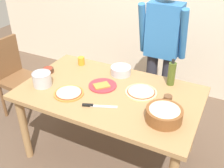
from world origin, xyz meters
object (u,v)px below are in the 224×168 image
small_sauce_bowl (48,70)px  pizza_cooked_on_tray (69,93)px  dining_table (110,100)px  chair_wooden_left (15,74)px  popcorn_bowl (164,113)px  cup_orange (81,61)px  mixing_bowl_steel (121,71)px  olive_oil_bottle (172,74)px  pizza_raw_on_board (141,92)px  cup_small_brown (168,100)px  chef_knife (95,106)px  steel_pot (42,79)px  plate_with_slice (102,86)px  person_cook (162,47)px

small_sauce_bowl → pizza_cooked_on_tray: bearing=-30.0°
dining_table → chair_wooden_left: 1.34m
chair_wooden_left → pizza_cooked_on_tray: bearing=-18.5°
pizza_cooked_on_tray → popcorn_bowl: size_ratio=0.94×
dining_table → chair_wooden_left: bearing=173.7°
dining_table → popcorn_bowl: 0.60m
cup_orange → mixing_bowl_steel: bearing=-0.5°
popcorn_bowl → olive_oil_bottle: olive_oil_bottle is taller
mixing_bowl_steel → small_sauce_bowl: size_ratio=1.82×
chair_wooden_left → small_sauce_bowl: bearing=-9.6°
pizza_raw_on_board → mixing_bowl_steel: (-0.31, 0.23, 0.03)m
mixing_bowl_steel → cup_small_brown: cup_small_brown is taller
pizza_raw_on_board → chef_knife: 0.44m
cup_small_brown → pizza_raw_on_board: bearing=165.4°
small_sauce_bowl → olive_oil_bottle: size_ratio=0.43×
steel_pot → pizza_cooked_on_tray: bearing=-3.0°
olive_oil_bottle → chef_knife: olive_oil_bottle is taller
pizza_cooked_on_tray → cup_small_brown: size_ratio=3.10×
mixing_bowl_steel → pizza_cooked_on_tray: bearing=-115.8°
pizza_raw_on_board → popcorn_bowl: bearing=-43.9°
mixing_bowl_steel → cup_small_brown: size_ratio=2.35×
dining_table → chair_wooden_left: chair_wooden_left is taller
chair_wooden_left → dining_table: bearing=-6.3°
pizza_raw_on_board → olive_oil_bottle: size_ratio=1.10×
cup_orange → plate_with_slice: bearing=-35.3°
popcorn_bowl → pizza_raw_on_board: bearing=136.1°
dining_table → person_cook: 0.84m
dining_table → person_cook: (0.23, 0.76, 0.27)m
pizza_cooked_on_tray → dining_table: bearing=33.2°
chef_knife → person_cook: bearing=77.1°
person_cook → mixing_bowl_steel: bearing=-123.1°
steel_pot → cup_orange: steel_pot is taller
olive_oil_bottle → chair_wooden_left: bearing=-173.0°
plate_with_slice → olive_oil_bottle: size_ratio=1.02×
small_sauce_bowl → plate_with_slice: bearing=0.5°
dining_table → steel_pot: steel_pot is taller
olive_oil_bottle → pizza_raw_on_board: bearing=-126.0°
pizza_cooked_on_tray → cup_small_brown: (0.82, 0.23, 0.03)m
chair_wooden_left → steel_pot: (0.72, -0.33, 0.29)m
olive_oil_bottle → chef_knife: (-0.45, -0.62, -0.11)m
dining_table → popcorn_bowl: bearing=-17.6°
plate_with_slice → cup_small_brown: cup_small_brown is taller
cup_small_brown → chef_knife: 0.59m
person_cook → mixing_bowl_steel: 0.52m
mixing_bowl_steel → popcorn_bowl: bearing=-40.5°
plate_with_slice → small_sauce_bowl: 0.62m
pizza_cooked_on_tray → olive_oil_bottle: olive_oil_bottle is taller
chair_wooden_left → small_sauce_bowl: chair_wooden_left is taller
chair_wooden_left → olive_oil_bottle: size_ratio=3.71×
pizza_raw_on_board → chef_knife: bearing=-126.2°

